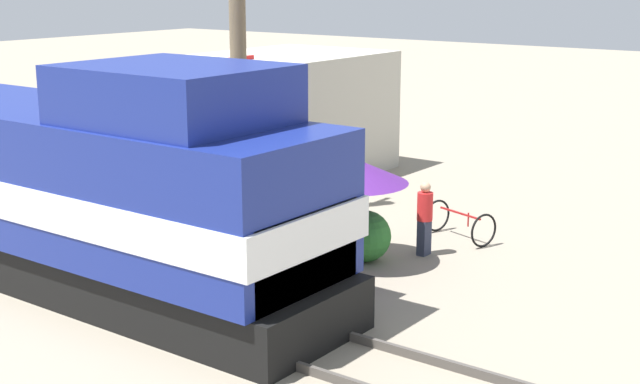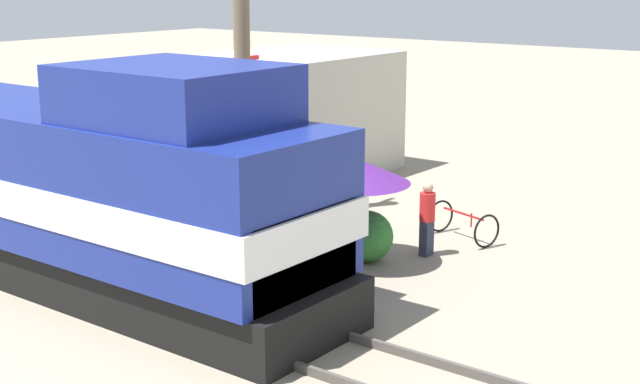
{
  "view_description": "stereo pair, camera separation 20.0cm",
  "coord_description": "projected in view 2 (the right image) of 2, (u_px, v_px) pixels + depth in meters",
  "views": [
    {
      "loc": [
        -10.64,
        -10.6,
        5.96
      ],
      "look_at": [
        1.2,
        -1.77,
        2.31
      ],
      "focal_mm": 50.0,
      "sensor_mm": 36.0,
      "label": 1
    },
    {
      "loc": [
        -10.52,
        -10.76,
        5.96
      ],
      "look_at": [
        1.2,
        -1.77,
        2.31
      ],
      "focal_mm": 50.0,
      "sensor_mm": 36.0,
      "label": 2
    }
  ],
  "objects": [
    {
      "name": "ground_plane",
      "position": [
        200.0,
        316.0,
        15.89
      ],
      "size": [
        120.0,
        120.0,
        0.0
      ],
      "primitive_type": "plane",
      "color": "gray"
    },
    {
      "name": "building_block_distant",
      "position": [
        257.0,
        121.0,
        25.49
      ],
      "size": [
        8.96,
        4.38,
        3.63
      ],
      "primitive_type": "cube",
      "color": "#B7B2A3",
      "rests_on": "ground_plane"
    },
    {
      "name": "locomotive",
      "position": [
        31.0,
        177.0,
        18.27
      ],
      "size": [
        3.14,
        16.08,
        4.44
      ],
      "color": "black",
      "rests_on": "ground_plane"
    },
    {
      "name": "rail_far",
      "position": [
        228.0,
        300.0,
        16.43
      ],
      "size": [
        0.08,
        36.0,
        0.15
      ],
      "primitive_type": "cube",
      "color": "#4C4742",
      "rests_on": "ground_plane"
    },
    {
      "name": "person_bystander",
      "position": [
        427.0,
        216.0,
        19.08
      ],
      "size": [
        0.34,
        0.34,
        1.62
      ],
      "color": "#2D3347",
      "rests_on": "ground_plane"
    },
    {
      "name": "utility_pole",
      "position": [
        242.0,
        34.0,
        21.14
      ],
      "size": [
        1.8,
        0.4,
        8.94
      ],
      "color": "#726047",
      "rests_on": "ground_plane"
    },
    {
      "name": "shrub_cluster",
      "position": [
        367.0,
        236.0,
        18.76
      ],
      "size": [
        1.1,
        1.1,
        1.1
      ],
      "primitive_type": "sphere",
      "color": "#2D722D",
      "rests_on": "ground_plane"
    },
    {
      "name": "bicycle",
      "position": [
        463.0,
        223.0,
        20.33
      ],
      "size": [
        1.23,
        1.74,
        0.77
      ],
      "rotation": [
        0.0,
        0.0,
        -0.32
      ],
      "color": "black",
      "rests_on": "ground_plane"
    },
    {
      "name": "billboard_sign",
      "position": [
        236.0,
        92.0,
        24.11
      ],
      "size": [
        1.83,
        0.12,
        3.74
      ],
      "color": "#595959",
      "rests_on": "ground_plane"
    },
    {
      "name": "rail_near",
      "position": [
        171.0,
        324.0,
        15.32
      ],
      "size": [
        0.08,
        36.0,
        0.15
      ],
      "primitive_type": "cube",
      "color": "#4C4742",
      "rests_on": "ground_plane"
    },
    {
      "name": "vendor_umbrella",
      "position": [
        353.0,
        170.0,
        18.25
      ],
      "size": [
        2.37,
        2.37,
        2.29
      ],
      "color": "#4C4C4C",
      "rests_on": "ground_plane"
    }
  ]
}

